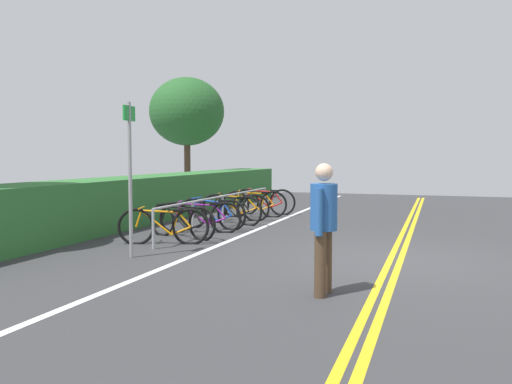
# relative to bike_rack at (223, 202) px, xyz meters

# --- Properties ---
(ground_plane) EXTENTS (29.14, 12.16, 0.05)m
(ground_plane) POSITION_rel_bike_rack_xyz_m (-2.81, -4.16, -0.59)
(ground_plane) COLOR #353538
(centre_line_yellow_inner) EXTENTS (26.23, 0.10, 0.00)m
(centre_line_yellow_inner) POSITION_rel_bike_rack_xyz_m (-2.81, -4.24, -0.56)
(centre_line_yellow_inner) COLOR gold
(centre_line_yellow_inner) RESTS_ON ground_plane
(centre_line_yellow_outer) EXTENTS (26.23, 0.10, 0.00)m
(centre_line_yellow_outer) POSITION_rel_bike_rack_xyz_m (-2.81, -4.08, -0.56)
(centre_line_yellow_outer) COLOR gold
(centre_line_yellow_outer) RESTS_ON ground_plane
(bike_lane_stripe_white) EXTENTS (26.23, 0.12, 0.00)m
(bike_lane_stripe_white) POSITION_rel_bike_rack_xyz_m (-2.81, -0.95, -0.56)
(bike_lane_stripe_white) COLOR white
(bike_lane_stripe_white) RESTS_ON ground_plane
(bike_rack) EXTENTS (6.46, 0.05, 0.73)m
(bike_rack) POSITION_rel_bike_rack_xyz_m (0.00, 0.00, 0.00)
(bike_rack) COLOR #9EA0A5
(bike_rack) RESTS_ON ground_plane
(bicycle_0) EXTENTS (0.65, 1.66, 0.73)m
(bicycle_0) POSITION_rel_bike_rack_xyz_m (-2.68, 0.08, -0.22)
(bicycle_0) COLOR black
(bicycle_0) RESTS_ON ground_plane
(bicycle_1) EXTENTS (0.61, 1.73, 0.72)m
(bicycle_1) POSITION_rel_bike_rack_xyz_m (-1.88, 0.11, -0.23)
(bicycle_1) COLOR black
(bicycle_1) RESTS_ON ground_plane
(bicycle_2) EXTENTS (0.63, 1.73, 0.72)m
(bicycle_2) POSITION_rel_bike_rack_xyz_m (-1.11, 0.05, -0.23)
(bicycle_2) COLOR black
(bicycle_2) RESTS_ON ground_plane
(bicycle_3) EXTENTS (0.46, 1.70, 0.74)m
(bicycle_3) POSITION_rel_bike_rack_xyz_m (-0.46, 0.07, -0.22)
(bicycle_3) COLOR black
(bicycle_3) RESTS_ON ground_plane
(bicycle_4) EXTENTS (0.57, 1.75, 0.75)m
(bicycle_4) POSITION_rel_bike_rack_xyz_m (0.46, -0.03, -0.21)
(bicycle_4) COLOR black
(bicycle_4) RESTS_ON ground_plane
(bicycle_5) EXTENTS (0.57, 1.75, 0.73)m
(bicycle_5) POSITION_rel_bike_rack_xyz_m (1.08, 0.11, -0.22)
(bicycle_5) COLOR black
(bicycle_5) RESTS_ON ground_plane
(bicycle_6) EXTENTS (0.62, 1.71, 0.76)m
(bicycle_6) POSITION_rel_bike_rack_xyz_m (1.99, -0.10, -0.21)
(bicycle_6) COLOR black
(bicycle_6) RESTS_ON ground_plane
(bicycle_7) EXTENTS (0.49, 1.77, 0.77)m
(bicycle_7) POSITION_rel_bike_rack_xyz_m (2.68, -0.14, -0.20)
(bicycle_7) COLOR black
(bicycle_7) RESTS_ON ground_plane
(pedestrian) EXTENTS (0.49, 0.32, 1.57)m
(pedestrian) POSITION_rel_bike_rack_xyz_m (-5.26, -3.50, 0.33)
(pedestrian) COLOR #4C3826
(pedestrian) RESTS_ON ground_plane
(sign_post_near) EXTENTS (0.36, 0.06, 2.52)m
(sign_post_near) POSITION_rel_bike_rack_xyz_m (-4.02, -0.07, 0.94)
(sign_post_near) COLOR gray
(sign_post_near) RESTS_ON ground_plane
(hedge_backdrop) EXTENTS (15.41, 1.37, 1.13)m
(hedge_backdrop) POSITION_rel_bike_rack_xyz_m (1.50, 2.37, 0.00)
(hedge_backdrop) COLOR #2D6B30
(hedge_backdrop) RESTS_ON ground_plane
(tree_mid) EXTENTS (2.91, 2.91, 4.71)m
(tree_mid) POSITION_rel_bike_rack_xyz_m (7.30, 4.56, 2.81)
(tree_mid) COLOR #473323
(tree_mid) RESTS_ON ground_plane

